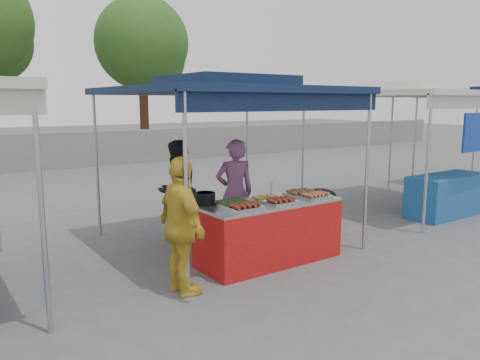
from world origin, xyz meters
TOP-DOWN VIEW (x-y plane):
  - ground_plane at (0.00, 0.00)m, footprint 80.00×80.00m
  - back_wall at (0.00, 11.00)m, footprint 40.00×0.25m
  - main_canopy at (0.00, 0.97)m, footprint 3.20×3.20m
  - neighbor_stall_right at (4.50, 0.57)m, footprint 3.20×3.20m
  - tree_2 at (4.07, 13.02)m, footprint 3.72×3.69m
  - vendor_table at (0.00, -0.10)m, footprint 2.00×0.80m
  - food_tray_fl at (-0.58, -0.34)m, footprint 0.42×0.30m
  - food_tray_fm at (0.00, -0.34)m, footprint 0.42×0.30m
  - food_tray_fr at (0.63, -0.33)m, footprint 0.42×0.30m
  - food_tray_bl at (-0.57, -0.04)m, footprint 0.42×0.30m
  - food_tray_bm at (-0.02, -0.03)m, footprint 0.42×0.30m
  - food_tray_br at (0.61, -0.05)m, footprint 0.42×0.30m
  - cooking_pot at (-0.81, 0.25)m, footprint 0.27×0.27m
  - skewer_cup at (-0.06, -0.21)m, footprint 0.09×0.09m
  - wok_burner at (1.20, 0.14)m, footprint 0.52×0.52m
  - crate_left at (-0.27, 0.45)m, footprint 0.44×0.31m
  - crate_right at (0.29, 0.44)m, footprint 0.55×0.38m
  - crate_stacked at (0.29, 0.44)m, footprint 0.53×0.37m
  - vendor_woman at (0.05, 0.81)m, footprint 0.69×0.56m
  - helper_man at (-0.52, 1.62)m, footprint 0.95×0.86m
  - customer_person at (-1.51, -0.40)m, footprint 0.40×0.94m

SIDE VIEW (x-z plane):
  - ground_plane at x=0.00m, z-range 0.00..0.00m
  - crate_left at x=-0.27m, z-range 0.00..0.26m
  - crate_right at x=0.29m, z-range 0.00..0.33m
  - vendor_table at x=0.00m, z-range 0.00..0.85m
  - crate_stacked at x=0.29m, z-range 0.33..0.65m
  - wok_burner at x=1.20m, z-range 0.08..0.95m
  - back_wall at x=0.00m, z-range 0.00..1.20m
  - customer_person at x=-1.51m, z-range 0.00..1.60m
  - helper_man at x=-0.52m, z-range 0.00..1.60m
  - vendor_woman at x=0.05m, z-range 0.00..1.64m
  - food_tray_fl at x=-0.58m, z-range 0.85..0.92m
  - food_tray_fm at x=0.00m, z-range 0.85..0.92m
  - food_tray_fr at x=0.63m, z-range 0.85..0.92m
  - food_tray_bl at x=-0.57m, z-range 0.85..0.92m
  - food_tray_bm at x=-0.02m, z-range 0.85..0.92m
  - food_tray_br at x=0.61m, z-range 0.85..0.92m
  - skewer_cup at x=-0.06m, z-range 0.85..0.96m
  - cooking_pot at x=-0.81m, z-range 0.85..1.01m
  - neighbor_stall_right at x=4.50m, z-range 0.32..2.89m
  - main_canopy at x=0.00m, z-range 1.08..3.65m
  - tree_2 at x=4.07m, z-range 1.17..7.51m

